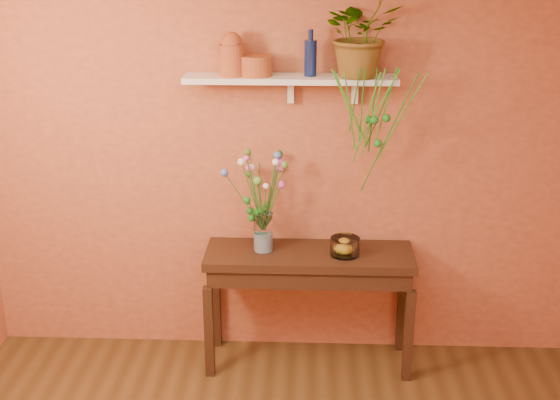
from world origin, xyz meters
name	(u,v)px	position (x,y,z in m)	size (l,w,h in m)	color
room	(264,311)	(0.00, 0.00, 1.35)	(4.04, 4.04, 2.70)	#4F361A
sideboard	(309,269)	(0.18, 1.76, 0.70)	(1.35, 0.43, 0.82)	black
wall_shelf	(292,79)	(0.06, 1.87, 1.92)	(1.30, 0.24, 0.19)	white
terracotta_jug	(232,55)	(-0.30, 1.85, 2.06)	(0.17, 0.17, 0.26)	#B04C2B
terracotta_pot	(256,66)	(-0.16, 1.86, 2.00)	(0.20, 0.20, 0.12)	#B04C2B
blue_bottle	(310,57)	(0.17, 1.87, 2.05)	(0.08, 0.08, 0.28)	#0D1947
spider_plant	(362,33)	(0.47, 1.85, 2.20)	(0.47, 0.41, 0.52)	#1C6C1B
plant_fronds	(374,120)	(0.55, 1.69, 1.71)	(0.54, 0.30, 0.78)	#1C6C1B
glass_vase	(263,235)	(-0.12, 1.78, 0.93)	(0.12, 0.12, 0.26)	white
bouquet	(261,181)	(-0.13, 1.79, 1.29)	(0.42, 0.57, 0.52)	#386B28
glass_bowl	(345,247)	(0.41, 1.73, 0.87)	(0.19, 0.19, 0.11)	white
lemon	(344,247)	(0.40, 1.75, 0.86)	(0.08, 0.08, 0.08)	yellow
carton	(261,241)	(-0.13, 1.77, 0.88)	(0.06, 0.05, 0.13)	teal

